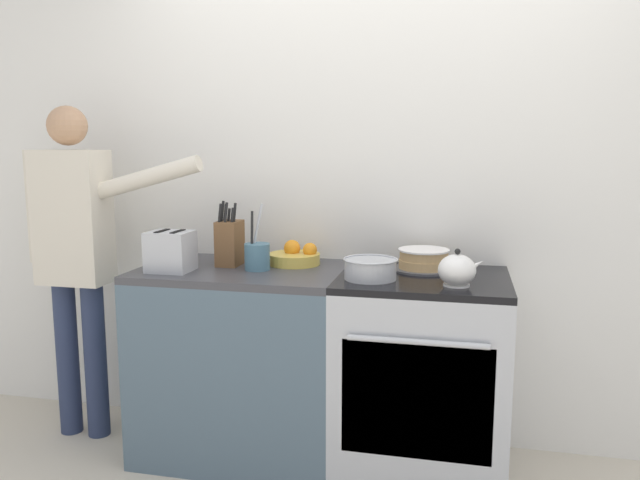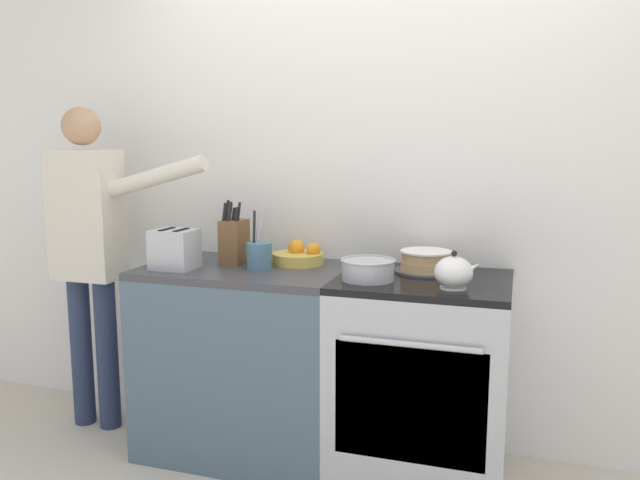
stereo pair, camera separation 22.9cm
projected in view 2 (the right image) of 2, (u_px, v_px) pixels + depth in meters
wall_back at (387, 182)px, 3.02m from camera, size 8.00×0.04×2.60m
counter_cabinet at (247, 359)px, 3.02m from camera, size 0.95×0.64×0.91m
stove_range at (421, 379)px, 2.76m from camera, size 0.74×0.67×0.91m
layer_cake at (426, 262)px, 2.81m from camera, size 0.28×0.28×0.10m
tea_kettle at (454, 273)px, 2.49m from camera, size 0.19×0.15×0.15m
mixing_bowl at (368, 269)px, 2.65m from camera, size 0.23×0.23×0.09m
knife_block at (234, 241)px, 3.00m from camera, size 0.10×0.15×0.31m
utensil_crock at (259, 255)px, 2.88m from camera, size 0.12×0.12×0.31m
fruit_bowl at (299, 257)px, 3.01m from camera, size 0.25×0.25×0.11m
toaster at (175, 249)px, 2.88m from camera, size 0.21×0.17×0.19m
person_baker at (89, 240)px, 3.18m from camera, size 0.94×0.20×1.67m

